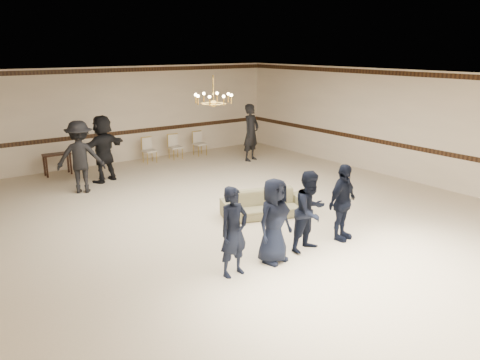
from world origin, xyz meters
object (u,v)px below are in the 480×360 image
object	(u,v)px
console_table	(58,164)
boy_b	(274,221)
boy_d	(342,202)
settee	(265,204)
banquet_chair_right	(200,144)
banquet_chair_mid	(176,147)
adult_right	(251,133)
adult_left	(80,157)
boy_a	(234,232)
banquet_chair_left	(149,151)
adult_mid	(103,149)
chandelier	(213,89)
boy_c	(310,211)

from	to	relation	value
console_table	boy_b	bearing A→B (deg)	-79.89
boy_d	settee	bearing A→B (deg)	87.40
settee	banquet_chair_right	size ratio (longest dim) A/B	2.36
boy_b	banquet_chair_mid	bearing A→B (deg)	62.50
settee	banquet_chair_right	xyz separation A→B (m)	(2.19, 6.46, 0.13)
adult_right	console_table	xyz separation A→B (m)	(-6.01, 1.93, -0.64)
boy_b	adult_right	xyz separation A→B (m)	(4.64, 6.75, 0.18)
adult_left	boy_d	bearing A→B (deg)	142.69
boy_d	console_table	xyz separation A→B (m)	(-3.17, 8.68, -0.45)
boy_d	adult_left	distance (m)	7.18
boy_a	adult_right	xyz separation A→B (m)	(5.54, 6.75, 0.18)
banquet_chair_left	banquet_chair_mid	distance (m)	1.00
adult_mid	banquet_chair_left	size ratio (longest dim) A/B	2.29
chandelier	adult_right	distance (m)	5.55
boy_d	banquet_chair_right	world-z (taller)	boy_d
banquet_chair_mid	banquet_chair_left	bearing A→B (deg)	-176.79
chandelier	banquet_chair_right	bearing A→B (deg)	61.91
banquet_chair_mid	banquet_chair_right	size ratio (longest dim) A/B	1.00
settee	banquet_chair_mid	bearing A→B (deg)	99.73
boy_b	adult_left	distance (m)	6.59
boy_d	chandelier	bearing A→B (deg)	94.29
chandelier	banquet_chair_mid	xyz separation A→B (m)	(1.81, 5.27, -2.45)
chandelier	adult_mid	xyz separation A→B (m)	(-1.27, 3.94, -1.90)
boy_c	boy_a	bearing A→B (deg)	172.53
boy_b	settee	distance (m)	2.53
boy_a	banquet_chair_mid	xyz separation A→B (m)	(3.53, 8.48, -0.37)
settee	banquet_chair_left	distance (m)	6.46
adult_right	banquet_chair_right	size ratio (longest dim) A/B	2.29
adult_right	banquet_chair_mid	bearing A→B (deg)	120.38
boy_c	adult_left	world-z (taller)	adult_left
adult_left	banquet_chair_right	distance (m)	5.41
boy_a	adult_mid	xyz separation A→B (m)	(0.44, 7.15, 0.18)
banquet_chair_right	adult_mid	bearing A→B (deg)	-165.45
adult_right	boy_d	bearing A→B (deg)	-131.80
boy_c	settee	xyz separation A→B (m)	(0.54, 2.02, -0.50)
boy_d	banquet_chair_mid	xyz separation A→B (m)	(0.83, 8.48, -0.37)
adult_right	banquet_chair_left	distance (m)	3.52
banquet_chair_right	adult_left	bearing A→B (deg)	-161.33
adult_left	banquet_chair_left	distance (m)	3.65
settee	banquet_chair_left	bearing A→B (deg)	108.49
boy_c	banquet_chair_left	size ratio (longest dim) A/B	1.86
boy_b	settee	xyz separation A→B (m)	(1.44, 2.02, -0.50)
chandelier	settee	xyz separation A→B (m)	(0.62, -1.19, -2.58)
boy_c	banquet_chair_mid	bearing A→B (deg)	71.00
boy_a	console_table	size ratio (longest dim) A/B	1.97
boy_b	banquet_chair_left	size ratio (longest dim) A/B	1.86
adult_left	banquet_chair_right	size ratio (longest dim) A/B	2.29
banquet_chair_mid	boy_c	bearing A→B (deg)	-98.33
chandelier	boy_b	size ratio (longest dim) A/B	0.59
banquet_chair_right	console_table	size ratio (longest dim) A/B	1.06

